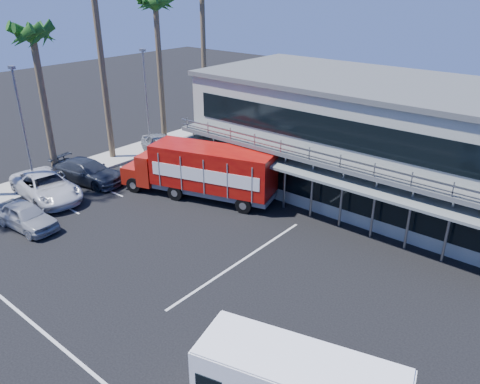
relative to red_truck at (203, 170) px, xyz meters
The scene contains 13 objects.
ground 8.87m from the red_truck, 57.39° to the right, with size 120.00×120.00×0.00m, color black.
building 10.97m from the red_truck, 44.88° to the left, with size 22.40×12.00×7.30m.
curb_strip 10.56m from the red_truck, behind, with size 3.00×32.00×0.16m, color #A5A399.
palm_c 13.30m from the red_truck, 157.20° to the right, with size 2.80×2.80×10.75m.
palm_e 14.45m from the red_truck, 150.39° to the left, with size 2.80×2.80×12.25m.
light_pole_near 11.72m from the red_truck, 146.53° to the right, with size 0.50×0.25×8.09m.
light_pole_far 10.55m from the red_truck, 158.78° to the left, with size 0.50×0.25×8.09m.
red_truck is the anchor object (origin of this frame).
parked_car_a 10.54m from the red_truck, 117.44° to the right, with size 1.75×4.34×1.48m, color #9C9EA2.
parked_car_b 9.99m from the red_truck, 142.08° to the right, with size 1.51×4.33×1.43m, color black.
parked_car_c 10.03m from the red_truck, 139.36° to the right, with size 2.76×5.98×1.66m, color silver.
parked_car_d 8.57m from the red_truck, 157.15° to the right, with size 2.20×5.41×1.57m, color #2A2F39.
parked_car_e 8.59m from the red_truck, 155.76° to the left, with size 2.01×4.99×1.70m, color gray.
Camera 1 is at (14.60, -12.23, 12.73)m, focal length 35.00 mm.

